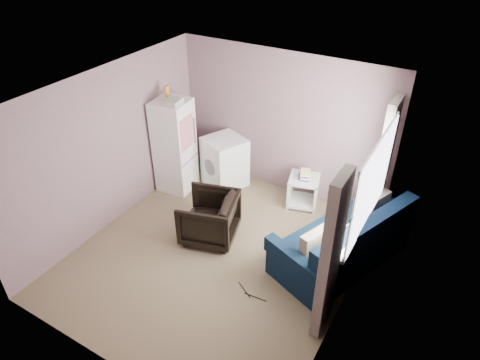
# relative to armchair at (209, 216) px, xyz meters

# --- Properties ---
(room) EXTENTS (3.84, 4.24, 2.54)m
(room) POSITION_rel_armchair_xyz_m (0.33, -0.28, 0.84)
(room) COLOR #827255
(room) RESTS_ON ground
(armchair) EXTENTS (0.94, 0.97, 0.82)m
(armchair) POSITION_rel_armchair_xyz_m (0.00, 0.00, 0.00)
(armchair) COLOR black
(armchair) RESTS_ON ground
(fridge) EXTENTS (0.64, 0.63, 1.90)m
(fridge) POSITION_rel_armchair_xyz_m (-1.28, 0.88, 0.44)
(fridge) COLOR white
(fridge) RESTS_ON ground
(washing_machine) EXTENTS (0.85, 0.85, 0.92)m
(washing_machine) POSITION_rel_armchair_xyz_m (-0.59, 1.39, 0.07)
(washing_machine) COLOR white
(washing_machine) RESTS_ON ground
(side_table) EXTENTS (0.60, 0.60, 0.67)m
(side_table) POSITION_rel_armchair_xyz_m (0.90, 1.51, -0.10)
(side_table) COLOR silver
(side_table) RESTS_ON ground
(sofa) EXTENTS (1.65, 2.30, 0.94)m
(sofa) POSITION_rel_armchair_xyz_m (1.96, 0.50, -0.07)
(sofa) COLOR #0B1E33
(sofa) RESTS_ON ground
(window_dressing) EXTENTS (0.17, 2.62, 2.18)m
(window_dressing) POSITION_rel_armchair_xyz_m (2.10, 0.41, 0.70)
(window_dressing) COLOR white
(window_dressing) RESTS_ON ground
(floor_cables) EXTENTS (0.49, 0.17, 0.01)m
(floor_cables) POSITION_rel_armchair_xyz_m (1.11, -0.70, -0.40)
(floor_cables) COLOR black
(floor_cables) RESTS_ON ground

